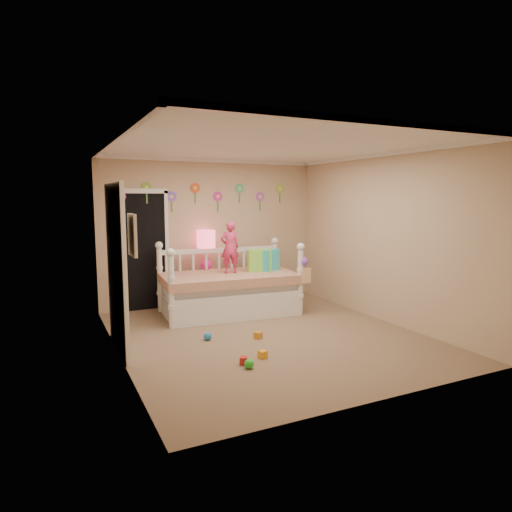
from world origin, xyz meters
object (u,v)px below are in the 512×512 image
daybed (229,278)px  table_lamp (206,244)px  nightstand (207,288)px  child (230,247)px

daybed → table_lamp: size_ratio=3.10×
daybed → nightstand: daybed is taller
nightstand → child: bearing=-83.2°
daybed → table_lamp: table_lamp is taller
nightstand → table_lamp: bearing=0.0°
nightstand → table_lamp: 0.79m
nightstand → table_lamp: size_ratio=0.88×
nightstand → table_lamp: table_lamp is taller
nightstand → table_lamp: (0.00, 0.00, 0.79)m
child → nightstand: bearing=-65.8°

